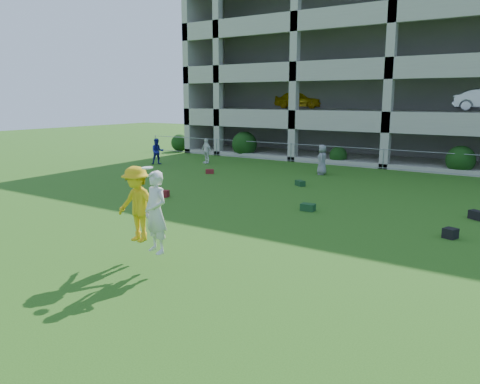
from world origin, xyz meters
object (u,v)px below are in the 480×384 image
Objects in this scene: bystander_c at (322,160)px; parking_garage at (425,70)px; bystander_a at (157,151)px; crate_d at (450,233)px; frisbee_contest at (142,206)px; bystander_b at (206,151)px.

bystander_c is 0.05× the size of parking_garage.
bystander_a is 19.39m from crate_d.
crate_d is at bearing 47.13° from frisbee_contest.
crate_d is at bearing -74.61° from parking_garage.
frisbee_contest is (1.96, -15.19, 0.63)m from bystander_c.
bystander_b is 7.96m from bystander_c.
bystander_a is at bearing -99.79° from bystander_c.
bystander_b is 0.05× the size of parking_garage.
crate_d is (18.15, -6.78, -0.65)m from bystander_a.
bystander_b is 0.97× the size of bystander_c.
bystander_b is at bearing 150.93° from crate_d.
bystander_b is at bearing 122.91° from frisbee_contest.
crate_d is (15.93, -8.86, -0.64)m from bystander_b.
frisbee_contest is (-6.01, -6.47, 1.29)m from crate_d.
frisbee_contest reaches higher than bystander_c.
crate_d is 22.77m from parking_garage.
parking_garage is (-5.84, 21.21, 5.86)m from crate_d.
parking_garage is at bearing 0.08° from bystander_a.
bystander_c is 4.63× the size of crate_d.
bystander_a is 19.67m from parking_garage.
bystander_c is 15.33m from frisbee_contest.
bystander_b is (2.22, 2.07, -0.02)m from bystander_a.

